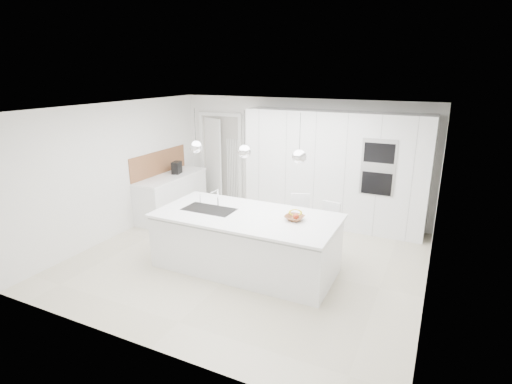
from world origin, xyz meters
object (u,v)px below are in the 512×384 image
at_px(fruit_bowl, 294,218).
at_px(bar_stool_right, 328,233).
at_px(bar_stool_left, 297,225).
at_px(espresso_machine, 177,168).
at_px(island_base, 245,243).

distance_m(fruit_bowl, bar_stool_right, 0.90).
xyz_separation_m(fruit_bowl, bar_stool_left, (-0.22, 0.75, -0.42)).
bearing_deg(bar_stool_right, bar_stool_left, -176.01).
distance_m(espresso_machine, bar_stool_right, 3.76).
xyz_separation_m(island_base, bar_stool_left, (0.53, 0.90, 0.09)).
height_order(island_base, fruit_bowl, fruit_bowl).
height_order(island_base, bar_stool_left, bar_stool_left).
bearing_deg(island_base, espresso_machine, 146.11).
distance_m(island_base, bar_stool_left, 1.05).
bearing_deg(bar_stool_left, fruit_bowl, -91.92).
bearing_deg(bar_stool_right, espresso_machine, 175.22).
relative_size(island_base, bar_stool_left, 2.72).
bearing_deg(island_base, fruit_bowl, 10.71).
height_order(fruit_bowl, bar_stool_right, bar_stool_right).
distance_m(fruit_bowl, bar_stool_left, 0.89).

